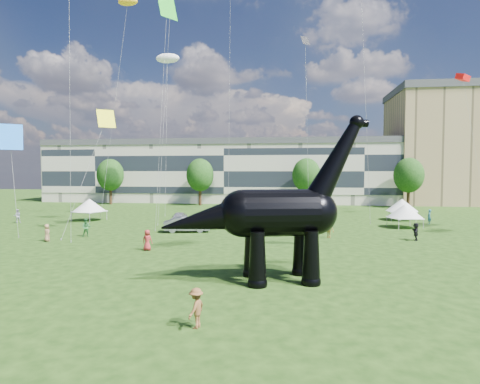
# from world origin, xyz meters

# --- Properties ---
(ground) EXTENTS (220.00, 220.00, 0.00)m
(ground) POSITION_xyz_m (0.00, 0.00, 0.00)
(ground) COLOR #16330C
(ground) RESTS_ON ground
(terrace_row) EXTENTS (78.00, 11.00, 12.00)m
(terrace_row) POSITION_xyz_m (-8.00, 62.00, 6.00)
(terrace_row) COLOR beige
(terrace_row) RESTS_ON ground
(apartment_block) EXTENTS (28.00, 18.00, 22.00)m
(apartment_block) POSITION_xyz_m (40.00, 65.00, 11.00)
(apartment_block) COLOR tan
(apartment_block) RESTS_ON ground
(tree_far_left) EXTENTS (5.20, 5.20, 9.44)m
(tree_far_left) POSITION_xyz_m (-30.00, 53.00, 6.29)
(tree_far_left) COLOR #382314
(tree_far_left) RESTS_ON ground
(tree_mid_left) EXTENTS (5.20, 5.20, 9.44)m
(tree_mid_left) POSITION_xyz_m (-12.00, 53.00, 6.29)
(tree_mid_left) COLOR #382314
(tree_mid_left) RESTS_ON ground
(tree_mid_right) EXTENTS (5.20, 5.20, 9.44)m
(tree_mid_right) POSITION_xyz_m (8.00, 53.00, 6.29)
(tree_mid_right) COLOR #382314
(tree_mid_right) RESTS_ON ground
(tree_far_right) EXTENTS (5.20, 5.20, 9.44)m
(tree_far_right) POSITION_xyz_m (26.00, 53.00, 6.29)
(tree_far_right) COLOR #382314
(tree_far_right) RESTS_ON ground
(dinosaur_sculpture) EXTENTS (12.63, 4.94, 10.32)m
(dinosaur_sculpture) POSITION_xyz_m (4.24, 2.17, 3.90)
(dinosaur_sculpture) COLOR black
(dinosaur_sculpture) RESTS_ON ground
(car_silver) EXTENTS (1.74, 3.95, 1.32)m
(car_silver) POSITION_xyz_m (-8.86, 27.73, 0.66)
(car_silver) COLOR silver
(car_silver) RESTS_ON ground
(car_grey) EXTENTS (5.21, 2.76, 1.63)m
(car_grey) POSITION_xyz_m (-5.77, 20.06, 0.82)
(car_grey) COLOR gray
(car_grey) RESTS_ON ground
(car_white) EXTENTS (5.44, 3.45, 1.40)m
(car_white) POSITION_xyz_m (2.89, 22.47, 0.70)
(car_white) COLOR white
(car_white) RESTS_ON ground
(car_dark) EXTENTS (4.12, 5.03, 1.37)m
(car_dark) POSITION_xyz_m (7.52, 23.95, 0.69)
(car_dark) COLOR #595960
(car_dark) RESTS_ON ground
(gazebo_near) EXTENTS (4.72, 4.72, 2.75)m
(gazebo_near) POSITION_xyz_m (18.40, 26.61, 1.93)
(gazebo_near) COLOR white
(gazebo_near) RESTS_ON ground
(gazebo_far) EXTENTS (4.42, 4.42, 2.85)m
(gazebo_far) POSITION_xyz_m (19.94, 33.84, 2.00)
(gazebo_far) COLOR white
(gazebo_far) RESTS_ON ground
(gazebo_left) EXTENTS (5.19, 5.19, 2.91)m
(gazebo_left) POSITION_xyz_m (-21.13, 28.02, 2.05)
(gazebo_left) COLOR white
(gazebo_left) RESTS_ON ground
(visitors) EXTENTS (52.18, 38.41, 1.89)m
(visitors) POSITION_xyz_m (-1.55, 16.06, 0.88)
(visitors) COLOR #A37751
(visitors) RESTS_ON ground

